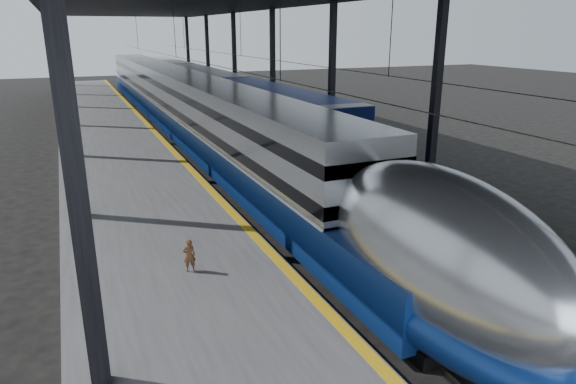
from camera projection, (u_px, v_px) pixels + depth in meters
ground at (283, 269)px, 16.53m from camera, size 160.00×160.00×0.00m
platform at (111, 143)px, 32.58m from camera, size 6.00×80.00×1.00m
yellow_strip at (155, 132)px, 33.48m from camera, size 0.30×80.00×0.01m
rails at (232, 140)px, 35.72m from camera, size 6.52×80.00×0.16m
canopy at (187, 1)px, 32.02m from camera, size 18.00×75.00×9.47m
tgv_train at (186, 108)px, 36.51m from camera, size 3.12×65.20×4.47m
second_train at (209, 89)px, 49.50m from camera, size 2.74×56.05×3.77m
child at (189, 255)px, 14.05m from camera, size 0.34×0.22×0.93m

